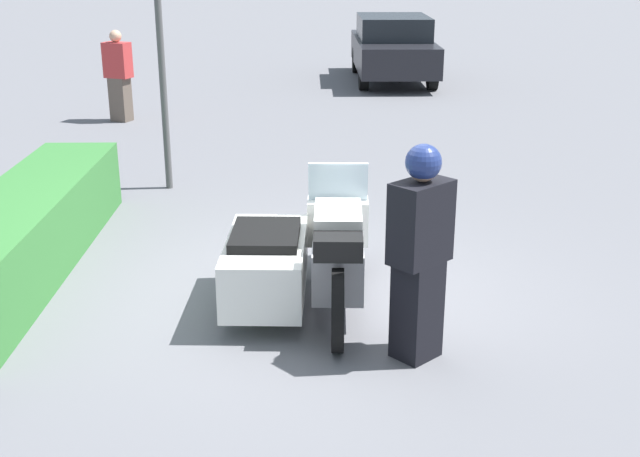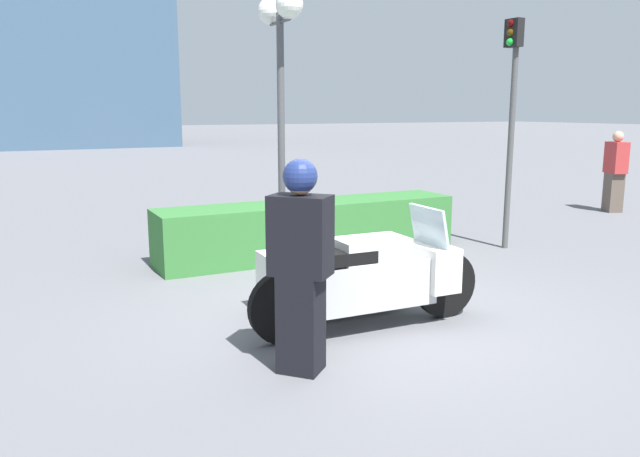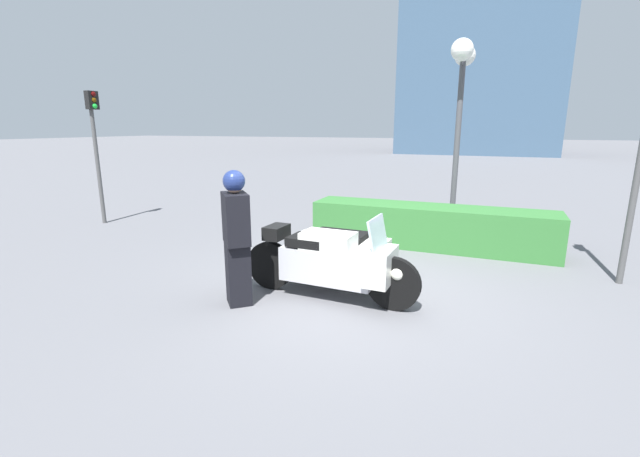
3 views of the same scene
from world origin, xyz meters
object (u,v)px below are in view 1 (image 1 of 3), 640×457
Objects in this scene: police_motorcycle at (299,254)px; parked_car_background at (393,47)px; pedestrian_bystander at (119,76)px; hedge_bush_curbside at (25,232)px; traffic_light_near at (158,19)px; officer_rider at (420,249)px.

police_motorcycle is 13.13m from parked_car_background.
hedge_bush_curbside is at bearing 27.19° from pedestrian_bystander.
pedestrian_bystander is at bearing 24.63° from police_motorcycle.
police_motorcycle is at bearing 24.28° from traffic_light_near.
parked_car_background is (9.25, -3.95, -1.43)m from traffic_light_near.
traffic_light_near is (3.70, 1.80, 1.76)m from police_motorcycle.
police_motorcycle is 8.91m from pedestrian_bystander.
pedestrian_bystander is (4.51, 1.62, -1.40)m from traffic_light_near.
parked_car_background is (12.11, -4.91, 0.42)m from hedge_bush_curbside.
police_motorcycle is at bearing 170.53° from parked_car_background.
traffic_light_near is at bearing -18.46° from hedge_bush_curbside.
traffic_light_near is 2.03× the size of pedestrian_bystander.
traffic_light_near is at bearing 167.62° from officer_rider.
parked_car_background is 2.63× the size of pedestrian_bystander.
officer_rider is at bearing 28.26° from traffic_light_near.
police_motorcycle is 0.56× the size of parked_car_background.
officer_rider reaches higher than police_motorcycle.
hedge_bush_curbside is 1.32× the size of traffic_light_near.
parked_car_background is at bearing 152.44° from pedestrian_bystander.
pedestrian_bystander is at bearing 130.32° from parked_car_background.
police_motorcycle is at bearing 44.68° from pedestrian_bystander.
police_motorcycle is 1.47× the size of pedestrian_bystander.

